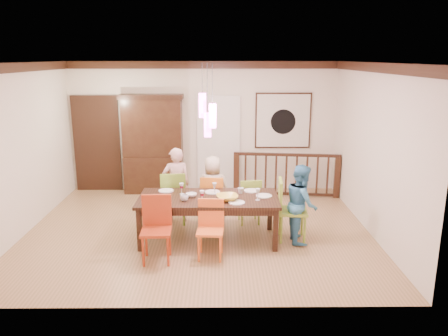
{
  "coord_description": "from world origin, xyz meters",
  "views": [
    {
      "loc": [
        0.39,
        -7.28,
        2.99
      ],
      "look_at": [
        0.45,
        -0.01,
        1.14
      ],
      "focal_mm": 35.0,
      "sensor_mm": 36.0,
      "label": 1
    }
  ],
  "objects_px": {
    "china_hutch": "(153,144)",
    "person_end_right": "(301,203)",
    "dining_table": "(208,202)",
    "chair_far_left": "(173,193)",
    "balustrade": "(286,174)",
    "person_far_left": "(176,185)",
    "person_far_mid": "(213,189)",
    "chair_end_right": "(293,206)"
  },
  "relations": [
    {
      "from": "dining_table",
      "to": "person_far_left",
      "type": "relative_size",
      "value": 1.65
    },
    {
      "from": "chair_end_right",
      "to": "balustrade",
      "type": "xyz_separation_m",
      "value": [
        0.24,
        2.39,
        -0.09
      ]
    },
    {
      "from": "dining_table",
      "to": "person_far_mid",
      "type": "distance_m",
      "value": 0.91
    },
    {
      "from": "china_hutch",
      "to": "balustrade",
      "type": "relative_size",
      "value": 0.95
    },
    {
      "from": "chair_far_left",
      "to": "china_hutch",
      "type": "height_order",
      "value": "china_hutch"
    },
    {
      "from": "dining_table",
      "to": "chair_far_left",
      "type": "bearing_deg",
      "value": 130.75
    },
    {
      "from": "chair_far_left",
      "to": "chair_end_right",
      "type": "height_order",
      "value": "chair_end_right"
    },
    {
      "from": "dining_table",
      "to": "person_far_mid",
      "type": "relative_size",
      "value": 1.86
    },
    {
      "from": "person_far_left",
      "to": "person_far_mid",
      "type": "bearing_deg",
      "value": 166.38
    },
    {
      "from": "dining_table",
      "to": "chair_end_right",
      "type": "relative_size",
      "value": 2.22
    },
    {
      "from": "chair_far_left",
      "to": "china_hutch",
      "type": "distance_m",
      "value": 2.12
    },
    {
      "from": "china_hutch",
      "to": "person_end_right",
      "type": "xyz_separation_m",
      "value": [
        2.83,
        -2.78,
        -0.45
      ]
    },
    {
      "from": "chair_far_left",
      "to": "balustrade",
      "type": "relative_size",
      "value": 0.43
    },
    {
      "from": "dining_table",
      "to": "china_hutch",
      "type": "bearing_deg",
      "value": 116.11
    },
    {
      "from": "person_end_right",
      "to": "balustrade",
      "type": "bearing_deg",
      "value": -2.69
    },
    {
      "from": "person_far_left",
      "to": "person_far_mid",
      "type": "relative_size",
      "value": 1.13
    },
    {
      "from": "china_hutch",
      "to": "person_end_right",
      "type": "distance_m",
      "value": 4.0
    },
    {
      "from": "chair_end_right",
      "to": "dining_table",
      "type": "bearing_deg",
      "value": 94.45
    },
    {
      "from": "chair_far_left",
      "to": "balustrade",
      "type": "height_order",
      "value": "chair_far_left"
    },
    {
      "from": "china_hutch",
      "to": "person_far_mid",
      "type": "xyz_separation_m",
      "value": [
        1.36,
        -1.83,
        -0.49
      ]
    },
    {
      "from": "chair_end_right",
      "to": "person_end_right",
      "type": "bearing_deg",
      "value": -105.59
    },
    {
      "from": "dining_table",
      "to": "person_far_left",
      "type": "height_order",
      "value": "person_far_left"
    },
    {
      "from": "person_far_left",
      "to": "person_end_right",
      "type": "relative_size",
      "value": 1.07
    },
    {
      "from": "balustrade",
      "to": "person_far_mid",
      "type": "xyz_separation_m",
      "value": [
        -1.58,
        -1.48,
        0.12
      ]
    },
    {
      "from": "person_far_left",
      "to": "balustrade",
      "type": "bearing_deg",
      "value": -160.09
    },
    {
      "from": "balustrade",
      "to": "person_far_left",
      "type": "height_order",
      "value": "person_far_left"
    },
    {
      "from": "balustrade",
      "to": "person_far_left",
      "type": "xyz_separation_m",
      "value": [
        -2.26,
        -1.48,
        0.2
      ]
    },
    {
      "from": "chair_end_right",
      "to": "person_far_left",
      "type": "relative_size",
      "value": 0.74
    },
    {
      "from": "chair_end_right",
      "to": "balustrade",
      "type": "height_order",
      "value": "chair_end_right"
    },
    {
      "from": "person_far_mid",
      "to": "person_end_right",
      "type": "bearing_deg",
      "value": 146.74
    },
    {
      "from": "chair_end_right",
      "to": "balustrade",
      "type": "relative_size",
      "value": 0.45
    },
    {
      "from": "person_far_left",
      "to": "person_end_right",
      "type": "height_order",
      "value": "person_far_left"
    },
    {
      "from": "person_far_left",
      "to": "person_far_mid",
      "type": "xyz_separation_m",
      "value": [
        0.68,
        -0.0,
        -0.08
      ]
    },
    {
      "from": "chair_far_left",
      "to": "person_far_left",
      "type": "bearing_deg",
      "value": -117.47
    },
    {
      "from": "chair_far_left",
      "to": "person_far_left",
      "type": "xyz_separation_m",
      "value": [
        0.05,
        0.12,
        0.13
      ]
    },
    {
      "from": "balustrade",
      "to": "chair_far_left",
      "type": "bearing_deg",
      "value": -138.49
    },
    {
      "from": "china_hutch",
      "to": "dining_table",
      "type": "bearing_deg",
      "value": -64.5
    },
    {
      "from": "person_far_mid",
      "to": "person_end_right",
      "type": "height_order",
      "value": "person_end_right"
    },
    {
      "from": "chair_far_left",
      "to": "balustrade",
      "type": "distance_m",
      "value": 2.81
    },
    {
      "from": "chair_far_left",
      "to": "person_end_right",
      "type": "distance_m",
      "value": 2.35
    },
    {
      "from": "chair_end_right",
      "to": "person_end_right",
      "type": "height_order",
      "value": "person_end_right"
    },
    {
      "from": "dining_table",
      "to": "person_end_right",
      "type": "bearing_deg",
      "value": -1.16
    }
  ]
}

